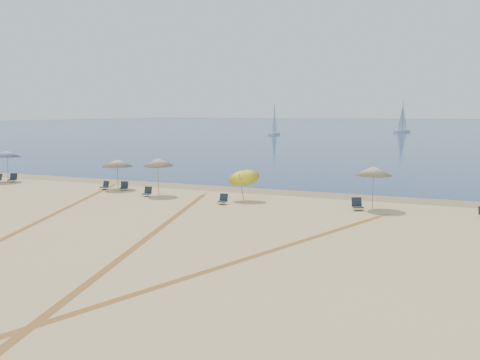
% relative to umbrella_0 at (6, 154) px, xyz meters
% --- Properties ---
extents(ocean, '(500.00, 500.00, 0.00)m').
position_rel_umbrella_0_xyz_m(ocean, '(21.37, 204.06, -2.29)').
color(ocean, '#0C2151').
rests_on(ocean, ground).
extents(wet_sand, '(500.00, 500.00, 0.00)m').
position_rel_umbrella_0_xyz_m(wet_sand, '(21.37, 3.06, -2.30)').
color(wet_sand, olive).
rests_on(wet_sand, ground).
extents(umbrella_0, '(2.34, 2.36, 2.65)m').
position_rel_umbrella_0_xyz_m(umbrella_0, '(0.00, 0.00, 0.00)').
color(umbrella_0, gray).
rests_on(umbrella_0, ground).
extents(umbrella_1, '(2.29, 2.29, 2.30)m').
position_rel_umbrella_0_xyz_m(umbrella_1, '(11.08, -0.08, -0.34)').
color(umbrella_1, gray).
rests_on(umbrella_1, ground).
extents(umbrella_2, '(2.04, 2.06, 2.65)m').
position_rel_umbrella_0_xyz_m(umbrella_2, '(15.39, -1.31, 0.01)').
color(umbrella_2, gray).
rests_on(umbrella_2, ground).
extents(umbrella_3, '(2.06, 2.11, 2.40)m').
position_rel_umbrella_0_xyz_m(umbrella_3, '(21.69, -1.13, -0.58)').
color(umbrella_3, gray).
rests_on(umbrella_3, ground).
extents(umbrella_4, '(2.19, 2.19, 2.62)m').
position_rel_umbrella_0_xyz_m(umbrella_4, '(29.91, -0.80, -0.02)').
color(umbrella_4, gray).
rests_on(umbrella_4, ground).
extents(chair_1, '(0.79, 0.85, 0.70)m').
position_rel_umbrella_0_xyz_m(chair_1, '(0.81, -0.25, -1.99)').
color(chair_1, black).
rests_on(chair_1, ground).
extents(chair_2, '(0.55, 0.63, 0.62)m').
position_rel_umbrella_0_xyz_m(chair_2, '(10.32, -0.64, -2.03)').
color(chair_2, black).
rests_on(chair_2, ground).
extents(chair_3, '(0.72, 0.77, 0.65)m').
position_rel_umbrella_0_xyz_m(chair_3, '(11.95, -0.53, -2.02)').
color(chair_3, black).
rests_on(chair_3, ground).
extents(chair_4, '(0.59, 0.67, 0.64)m').
position_rel_umbrella_0_xyz_m(chair_4, '(14.95, -2.11, -2.02)').
color(chair_4, black).
rests_on(chair_4, ground).
extents(chair_5, '(0.57, 0.65, 0.64)m').
position_rel_umbrella_0_xyz_m(chair_5, '(20.97, -2.83, -2.02)').
color(chair_5, black).
rests_on(chair_5, ground).
extents(chair_6, '(0.82, 0.88, 0.72)m').
position_rel_umbrella_0_xyz_m(chair_6, '(29.13, -1.61, -1.99)').
color(chair_6, black).
rests_on(chair_6, ground).
extents(sailboat_0, '(4.32, 5.84, 8.80)m').
position_rel_umbrella_0_xyz_m(sailboat_0, '(23.65, 115.52, 0.36)').
color(sailboat_0, white).
rests_on(sailboat_0, ocean).
extents(sailboat_2, '(1.38, 5.21, 7.74)m').
position_rel_umbrella_0_xyz_m(sailboat_2, '(-4.78, 87.34, 0.04)').
color(sailboat_2, white).
rests_on(sailboat_2, ocean).
extents(tire_tracks, '(48.25, 41.89, 0.00)m').
position_rel_umbrella_0_xyz_m(tire_tracks, '(20.34, -13.17, -2.30)').
color(tire_tracks, tan).
rests_on(tire_tracks, ground).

